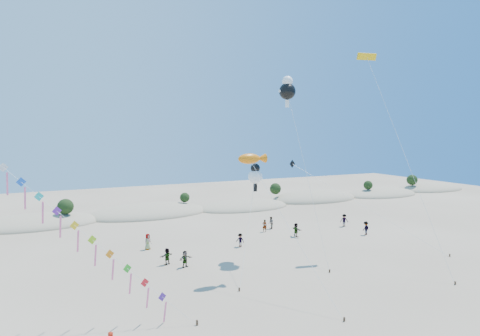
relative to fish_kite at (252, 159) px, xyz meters
The scene contains 7 objects.
dune_ridge 32.70m from the fish_kite, 92.56° to the left, with size 145.30×11.49×5.57m.
fish_kite is the anchor object (origin of this frame).
cartoon_kite_low 5.80m from the fish_kite, 59.78° to the left, with size 6.20×8.45×9.68m.
cartoon_kite_high 10.61m from the fish_kite, 36.30° to the left, with size 2.00×8.30×18.70m.
parafoil_kite 18.12m from the fish_kite, ahead, with size 2.19×12.43×21.32m.
dark_kite 15.03m from the fish_kite, 21.57° to the left, with size 11.18×13.66×9.56m.
beachgoers 14.72m from the fish_kite, 54.31° to the left, with size 27.86×10.74×1.75m.
Camera 1 is at (-13.61, -17.18, 12.73)m, focal length 30.00 mm.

